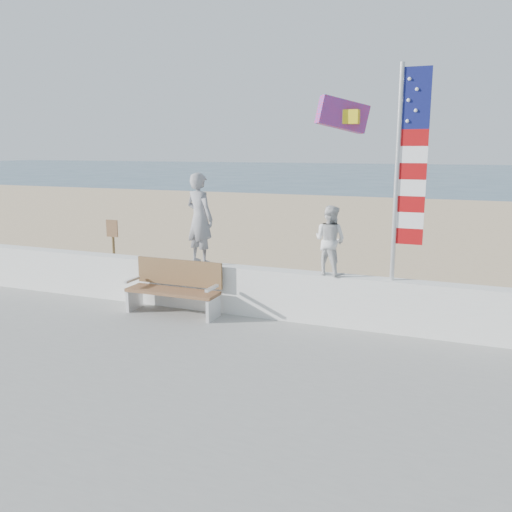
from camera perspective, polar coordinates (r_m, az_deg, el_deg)
The scene contains 9 objects.
ground at distance 8.65m, azimuth -5.77°, elevation -10.91°, with size 220.00×220.00×0.00m, color #324F65.
sand at distance 16.83m, azimuth 8.49°, elevation 0.14°, with size 90.00×40.00×0.08m, color #CAAE87.
seawall at distance 10.17m, azimuth -0.63°, elevation -3.69°, with size 30.00×0.35×0.90m, color white.
adult at distance 10.35m, azimuth -5.94°, elevation 3.93°, with size 0.63×0.41×1.73m, color gray.
child at distance 9.49m, azimuth 7.80°, elevation 1.65°, with size 0.59×0.46×1.22m, color silver.
bench at distance 10.35m, azimuth -8.53°, elevation -3.23°, with size 1.80×0.57×1.00m.
flag at distance 9.15m, azimuth 15.46°, elevation 9.21°, with size 0.50×0.08×3.50m.
parafoil_kite at distance 11.43m, azimuth 9.21°, elevation 14.44°, with size 1.06×0.86×0.76m.
sign at distance 13.79m, azimuth -14.81°, elevation 1.25°, with size 0.32×0.07×1.46m.
Camera 1 is at (3.75, -7.08, 3.26)m, focal length 38.00 mm.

